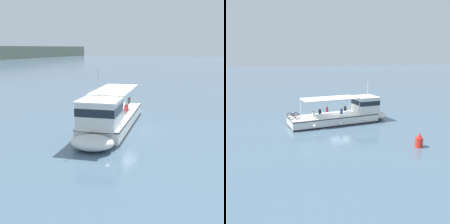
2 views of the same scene
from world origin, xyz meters
The scene contains 3 objects.
ground_plane centered at (0.00, 0.00, 0.00)m, with size 400.00×400.00×0.00m, color slate.
ferry_main centered at (-0.48, 0.80, 1.02)m, with size 13.04×5.21×5.32m.
channel_buoy centered at (-4.64, 10.73, 0.57)m, with size 0.70×0.70×1.40m.
Camera 2 is at (7.39, 29.42, 7.97)m, focal length 39.32 mm.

